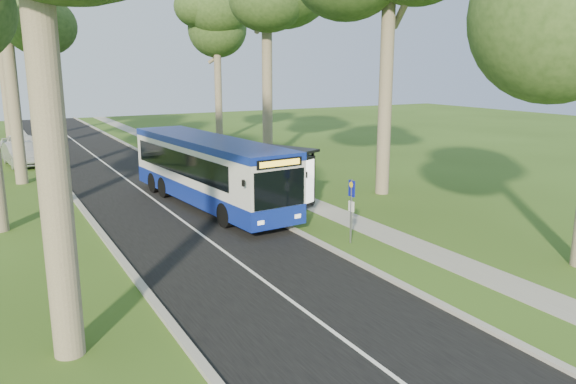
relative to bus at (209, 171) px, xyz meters
The scene contains 13 objects.
ground 8.17m from the bus, 79.56° to the right, with size 120.00×120.00×0.00m, color #335019.
road 3.41m from the bus, 133.84° to the left, with size 7.00×100.00×0.02m, color black.
kerb_east 3.05m from the bus, 55.87° to the left, with size 0.25×100.00×0.12m, color #9E9B93.
kerb_west 6.17m from the bus, 158.95° to the left, with size 0.25×100.00×0.12m, color #9E9B93.
centre_line 3.40m from the bus, 133.84° to the left, with size 0.12×100.00×0.01m, color white.
footpath 5.21m from the bus, 25.66° to the left, with size 1.50×100.00×0.02m, color gray.
bus is the anchor object (origin of this frame).
bus_stop_sign 8.48m from the bus, 72.35° to the right, with size 0.09×0.35×2.47m.
bus_shelter 3.83m from the bus, 29.59° to the right, with size 2.91×3.64×2.76m.
litter_bin 3.26m from the bus, ahead, with size 0.49×0.49×0.87m.
car_white 22.12m from the bus, 107.43° to the left, with size 1.95×4.84×1.65m, color white.
car_silver 18.14m from the bus, 113.22° to the left, with size 1.66×4.76×1.57m, color #9FA1A6.
tree_east_d 25.35m from the bus, 66.89° to the left, with size 5.20×5.20×13.02m.
Camera 1 is at (-10.80, -16.97, 6.60)m, focal length 35.00 mm.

